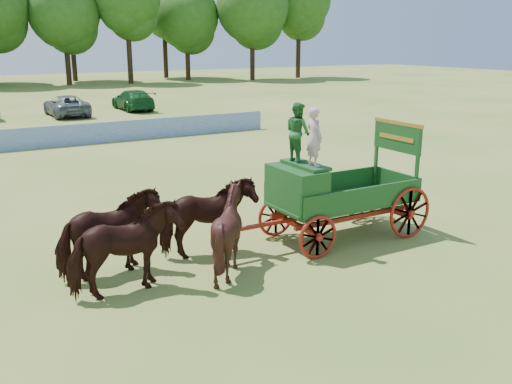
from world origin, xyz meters
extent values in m
plane|color=olive|center=(0.00, 0.00, 0.00)|extent=(160.00, 160.00, 0.00)
imported|color=black|center=(-1.88, -0.07, 0.97)|extent=(2.38, 1.22, 1.95)
imported|color=black|center=(-1.88, 1.03, 0.97)|extent=(2.43, 1.35, 1.95)
imported|color=black|center=(0.52, -0.07, 0.98)|extent=(2.02, 1.86, 1.95)
imported|color=black|center=(0.52, 1.03, 0.97)|extent=(2.40, 1.27, 1.95)
cube|color=maroon|center=(2.72, 0.48, 0.60)|extent=(0.12, 2.00, 0.12)
cube|color=maroon|center=(5.72, 0.48, 0.60)|extent=(0.12, 2.00, 0.12)
cube|color=maroon|center=(4.22, -0.07, 0.72)|extent=(3.80, 0.10, 0.12)
cube|color=maroon|center=(4.22, 1.03, 0.72)|extent=(3.80, 0.10, 0.12)
cube|color=maroon|center=(1.82, 0.48, 0.75)|extent=(2.80, 0.09, 0.09)
cube|color=#184A20|center=(4.22, 0.48, 1.00)|extent=(3.80, 1.80, 0.10)
cube|color=#184A20|center=(4.22, -0.40, 1.30)|extent=(3.80, 0.06, 0.55)
cube|color=#184A20|center=(4.22, 1.36, 1.30)|extent=(3.80, 0.06, 0.55)
cube|color=#184A20|center=(6.10, 0.48, 1.30)|extent=(0.06, 1.80, 0.55)
cube|color=#184A20|center=(2.72, 0.48, 1.55)|extent=(0.85, 1.70, 1.05)
cube|color=#184A20|center=(2.97, 0.48, 2.12)|extent=(0.55, 1.50, 0.08)
cube|color=#184A20|center=(2.34, 0.48, 1.35)|extent=(0.10, 1.60, 0.65)
cube|color=#184A20|center=(2.52, 0.48, 1.05)|extent=(0.55, 1.60, 0.06)
cube|color=#184A20|center=(6.02, -0.32, 1.95)|extent=(0.08, 0.08, 1.80)
cube|color=#184A20|center=(6.02, 1.28, 1.95)|extent=(0.08, 0.08, 1.80)
cube|color=#184A20|center=(6.02, 0.48, 2.55)|extent=(0.07, 1.75, 0.75)
cube|color=#C38432|center=(6.02, 0.48, 2.95)|extent=(0.08, 1.80, 0.09)
cube|color=#C38432|center=(5.98, 0.48, 2.55)|extent=(0.02, 1.30, 0.12)
torus|color=maroon|center=(2.72, -0.47, 0.55)|extent=(1.09, 0.09, 1.09)
torus|color=maroon|center=(2.72, 1.43, 0.55)|extent=(1.09, 0.09, 1.09)
torus|color=maroon|center=(5.72, -0.47, 0.70)|extent=(1.39, 0.09, 1.39)
torus|color=maroon|center=(5.72, 1.43, 0.70)|extent=(1.39, 0.09, 1.39)
imported|color=#C596AC|center=(2.97, 0.13, 2.87)|extent=(0.34, 0.52, 1.42)
imported|color=#25642C|center=(2.97, 0.83, 2.90)|extent=(0.56, 0.72, 1.48)
cube|color=#1C4197|center=(-1.00, 18.00, 0.53)|extent=(26.00, 0.08, 1.05)
imported|color=slate|center=(3.38, 29.64, 0.71)|extent=(2.39, 5.11, 1.42)
imported|color=#144C1E|center=(8.44, 30.64, 0.74)|extent=(2.12, 5.15, 1.49)
cylinder|color=#382314|center=(9.79, 57.65, 2.18)|extent=(0.60, 0.60, 4.36)
sphere|color=#244E14|center=(9.79, 57.65, 8.04)|extent=(7.98, 7.98, 7.98)
cylinder|color=#382314|center=(16.56, 56.00, 2.66)|extent=(0.60, 0.60, 5.31)
cylinder|color=#382314|center=(24.92, 58.23, 2.13)|extent=(0.60, 0.60, 4.27)
sphere|color=#244E14|center=(24.92, 58.23, 7.86)|extent=(8.14, 8.14, 8.14)
cylinder|color=#382314|center=(32.10, 54.09, 2.45)|extent=(0.60, 0.60, 4.90)
sphere|color=#244E14|center=(32.10, 54.09, 9.03)|extent=(9.10, 9.10, 9.10)
cylinder|color=#382314|center=(39.36, 54.37, 2.73)|extent=(0.60, 0.60, 5.46)
sphere|color=#244E14|center=(39.36, 54.37, 10.06)|extent=(8.29, 8.29, 8.29)
cylinder|color=#382314|center=(11.80, 63.44, 2.80)|extent=(0.60, 0.60, 5.60)
cylinder|color=#382314|center=(23.91, 63.37, 2.81)|extent=(0.60, 0.60, 5.62)
camera|label=1|loc=(-5.05, -10.90, 5.17)|focal=40.00mm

